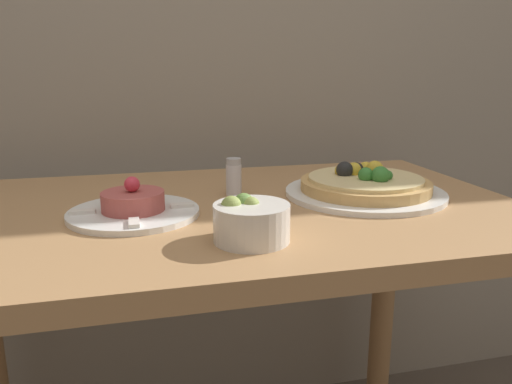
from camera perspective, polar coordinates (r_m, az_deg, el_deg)
The scene contains 5 objects.
dining_table at distance 0.94m, azimuth -4.00°, elevation -8.78°, with size 1.09×0.65×0.73m.
pizza_plate at distance 0.98m, azimuth 12.34°, elevation 0.69°, with size 0.31×0.31×0.06m.
tartare_plate at distance 0.85m, azimuth -13.83°, elevation -1.73°, with size 0.22×0.22×0.07m.
small_bowl at distance 0.71m, azimuth -0.63°, elevation -3.32°, with size 0.11×0.11×0.07m.
salt_shaker at distance 0.96m, azimuth -2.56°, elevation 1.73°, with size 0.03×0.03×0.07m.
Camera 1 is at (-0.14, -0.53, 0.97)m, focal length 35.00 mm.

